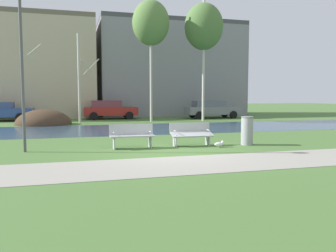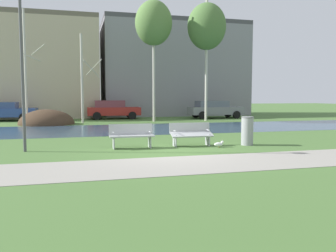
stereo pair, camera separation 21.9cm
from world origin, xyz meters
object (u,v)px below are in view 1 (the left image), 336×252
seagull (219,144)px  bench_right (191,133)px  parked_sedan_second_red (110,109)px  parked_hatch_third_grey (211,109)px  streetlamp (21,41)px  trash_bin (247,130)px  bench_left (132,135)px

seagull → bench_right: bearing=141.1°
parked_sedan_second_red → parked_hatch_third_grey: size_ratio=0.93×
bench_right → streetlamp: size_ratio=0.29×
trash_bin → seagull: bearing=-165.5°
seagull → parked_hatch_third_grey: parked_hatch_third_grey is taller
bench_left → streetlamp: streetlamp is taller
bench_right → bench_left: bearing=180.0°
bench_right → trash_bin: trash_bin is taller
bench_left → trash_bin: 4.43m
trash_bin → streetlamp: size_ratio=0.20×
bench_right → parked_hatch_third_grey: size_ratio=0.35×
bench_right → streetlamp: streetlamp is taller
trash_bin → parked_hatch_third_grey: bearing=72.0°
bench_right → streetlamp: 6.72m
bench_right → trash_bin: size_ratio=1.46×
bench_right → parked_sedan_second_red: (-1.37, 16.36, 0.33)m
trash_bin → streetlamp: streetlamp is taller
seagull → parked_sedan_second_red: parked_sedan_second_red is taller
parked_sedan_second_red → parked_hatch_third_grey: parked_sedan_second_red is taller
seagull → streetlamp: 7.67m
streetlamp → parked_sedan_second_red: bearing=74.4°
bench_right → parked_sedan_second_red: 16.42m
seagull → parked_sedan_second_red: 17.21m
bench_left → trash_bin: bearing=-4.5°
streetlamp → parked_hatch_third_grey: 20.22m
streetlamp → parked_hatch_third_grey: bearing=49.0°
seagull → parked_hatch_third_grey: 17.17m
seagull → parked_hatch_third_grey: size_ratio=0.09×
seagull → parked_hatch_third_grey: (6.38, 15.92, 0.66)m
bench_right → parked_hatch_third_grey: 16.87m
trash_bin → seagull: (-1.31, -0.34, -0.44)m
seagull → streetlamp: bearing=173.1°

